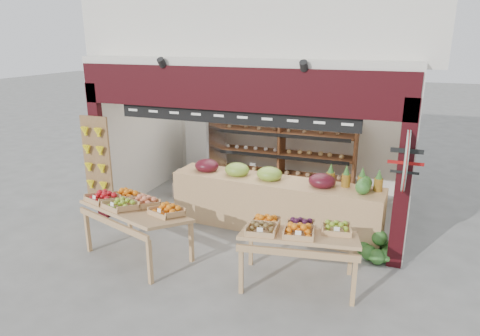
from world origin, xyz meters
name	(u,v)px	position (x,y,z in m)	size (l,w,h in m)	color
ground	(251,216)	(0.00, 0.00, 0.00)	(60.00, 60.00, 0.00)	slate
shop_structure	(278,14)	(0.00, 1.61, 3.92)	(6.36, 5.12, 5.40)	silver
banana_board	(97,165)	(-2.73, -1.17, 1.12)	(0.60, 0.15, 1.80)	olive
gift_sign	(406,161)	(2.75, -1.15, 1.75)	(0.04, 0.93, 0.92)	silver
back_shelving	(282,139)	(0.12, 1.75, 1.21)	(3.37, 0.55, 2.05)	brown
refrigerator	(206,150)	(-1.64, 1.42, 0.88)	(0.68, 0.68, 1.75)	silver
cardboard_stack	(194,187)	(-1.58, 0.60, 0.22)	(0.98, 0.72, 0.61)	silver
mid_counter	(274,202)	(0.58, -0.42, 0.53)	(3.91, 0.97, 1.20)	tan
display_table_left	(133,207)	(-1.27, -2.15, 0.84)	(1.91, 1.43, 1.07)	tan
display_table_right	(295,232)	(1.38, -2.07, 0.81)	(1.77, 1.17, 1.04)	tan
watermelon_pile	(377,248)	(2.48, -0.88, 0.18)	(0.66, 0.63, 0.48)	#1A501B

